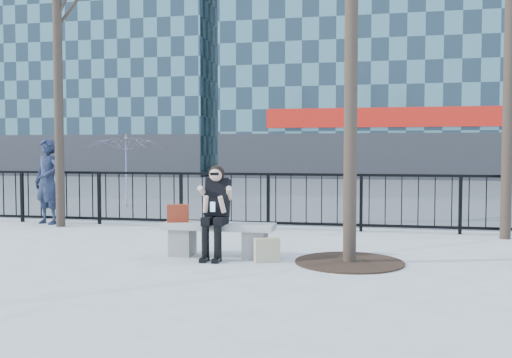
# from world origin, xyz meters

# --- Properties ---
(ground) EXTENTS (120.00, 120.00, 0.00)m
(ground) POSITION_xyz_m (0.00, 0.00, 0.00)
(ground) COLOR #A0A09B
(ground) RESTS_ON ground
(street_surface) EXTENTS (60.00, 23.00, 0.01)m
(street_surface) POSITION_xyz_m (0.00, 15.00, 0.00)
(street_surface) COLOR #474747
(street_surface) RESTS_ON ground
(railing) EXTENTS (14.00, 0.06, 1.10)m
(railing) POSITION_xyz_m (0.00, 3.00, 0.55)
(railing) COLOR black
(railing) RESTS_ON ground
(building_left) EXTENTS (16.20, 10.20, 22.60)m
(building_left) POSITION_xyz_m (-15.00, 27.00, 11.30)
(building_left) COLOR slate
(building_left) RESTS_ON ground
(tree_grate) EXTENTS (1.50, 1.50, 0.02)m
(tree_grate) POSITION_xyz_m (1.90, -0.10, 0.01)
(tree_grate) COLOR black
(tree_grate) RESTS_ON ground
(bench_main) EXTENTS (1.65, 0.46, 0.49)m
(bench_main) POSITION_xyz_m (0.00, 0.00, 0.30)
(bench_main) COLOR slate
(bench_main) RESTS_ON ground
(seated_woman) EXTENTS (0.50, 0.64, 1.34)m
(seated_woman) POSITION_xyz_m (0.00, -0.16, 0.67)
(seated_woman) COLOR black
(seated_woman) RESTS_ON ground
(handbag) EXTENTS (0.35, 0.24, 0.26)m
(handbag) POSITION_xyz_m (-0.63, 0.02, 0.62)
(handbag) COLOR maroon
(handbag) RESTS_ON bench_main
(shopping_bag) EXTENTS (0.37, 0.27, 0.33)m
(shopping_bag) POSITION_xyz_m (0.77, -0.26, 0.17)
(shopping_bag) COLOR beige
(shopping_bag) RESTS_ON ground
(standing_man) EXTENTS (0.75, 0.60, 1.79)m
(standing_man) POSITION_xyz_m (-4.46, 2.80, 0.89)
(standing_man) COLOR black
(standing_man) RESTS_ON ground
(vendor_umbrella) EXTENTS (2.67, 2.70, 1.99)m
(vendor_umbrella) POSITION_xyz_m (-4.36, 6.41, 1.00)
(vendor_umbrella) COLOR gold
(vendor_umbrella) RESTS_ON ground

